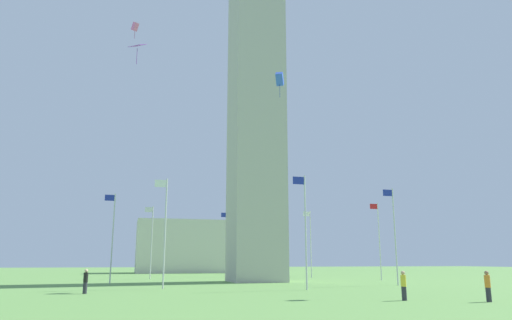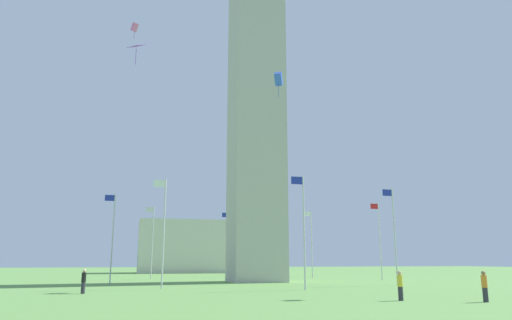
{
  "view_description": "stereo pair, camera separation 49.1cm",
  "coord_description": "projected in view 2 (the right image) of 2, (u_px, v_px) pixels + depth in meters",
  "views": [
    {
      "loc": [
        14.21,
        52.41,
        2.29
      ],
      "look_at": [
        0.0,
        0.0,
        13.95
      ],
      "focal_mm": 33.04,
      "sensor_mm": 36.0,
      "label": 1
    },
    {
      "loc": [
        13.73,
        52.54,
        2.29
      ],
      "look_at": [
        0.0,
        0.0,
        13.95
      ],
      "focal_mm": 33.04,
      "sensor_mm": 36.0,
      "label": 2
    }
  ],
  "objects": [
    {
      "name": "person_orange_shirt",
      "position": [
        485.0,
        286.0,
        26.82
      ],
      "size": [
        0.32,
        0.32,
        1.73
      ],
      "rotation": [
        0.0,
        0.0,
        -0.77
      ],
      "color": "#2D2D38",
      "rests_on": "ground"
    },
    {
      "name": "obelisk_monument",
      "position": [
        256.0,
        59.0,
        58.24
      ],
      "size": [
        5.9,
        5.9,
        53.62
      ],
      "color": "#B7B2A8",
      "rests_on": "ground"
    },
    {
      "name": "flagpole_w",
      "position": [
        228.0,
        241.0,
        68.5
      ],
      "size": [
        1.12,
        0.14,
        9.35
      ],
      "color": "silver",
      "rests_on": "ground"
    },
    {
      "name": "kite_purple_diamond",
      "position": [
        136.0,
        47.0,
        44.01
      ],
      "size": [
        1.78,
        1.76,
        2.16
      ],
      "color": "purple"
    },
    {
      "name": "person_black_shirt",
      "position": [
        84.0,
        281.0,
        33.67
      ],
      "size": [
        0.32,
        0.32,
        1.72
      ],
      "rotation": [
        0.0,
        0.0,
        -2.47
      ],
      "color": "#2D2D38",
      "rests_on": "ground"
    },
    {
      "name": "flagpole_sw",
      "position": [
        311.0,
        241.0,
        66.9
      ],
      "size": [
        1.12,
        0.14,
        9.35
      ],
      "color": "silver",
      "rests_on": "ground"
    },
    {
      "name": "flagpole_n",
      "position": [
        112.0,
        234.0,
        49.78
      ],
      "size": [
        1.12,
        0.14,
        9.35
      ],
      "color": "silver",
      "rests_on": "ground"
    },
    {
      "name": "kite_blue_box",
      "position": [
        279.0,
        79.0,
        44.68
      ],
      "size": [
        1.15,
        1.39,
        2.49
      ],
      "color": "blue"
    },
    {
      "name": "flagpole_se",
      "position": [
        394.0,
        232.0,
        45.91
      ],
      "size": [
        1.12,
        0.14,
        9.35
      ],
      "color": "silver",
      "rests_on": "ground"
    },
    {
      "name": "flagpole_nw",
      "position": [
        152.0,
        239.0,
        61.41
      ],
      "size": [
        1.12,
        0.14,
        9.35
      ],
      "color": "silver",
      "rests_on": "ground"
    },
    {
      "name": "distant_building",
      "position": [
        193.0,
        247.0,
        94.47
      ],
      "size": [
        21.49,
        10.96,
        10.13
      ],
      "color": "beige",
      "rests_on": "ground"
    },
    {
      "name": "kite_pink_box",
      "position": [
        135.0,
        27.0,
        49.39
      ],
      "size": [
        0.86,
        0.94,
        1.83
      ],
      "color": "pink"
    },
    {
      "name": "flagpole_e",
      "position": [
        303.0,
        226.0,
        38.83
      ],
      "size": [
        1.12,
        0.14,
        9.35
      ],
      "color": "silver",
      "rests_on": "ground"
    },
    {
      "name": "flagpole_ne",
      "position": [
        163.0,
        228.0,
        40.43
      ],
      "size": [
        1.12,
        0.14,
        9.35
      ],
      "color": "silver",
      "rests_on": "ground"
    },
    {
      "name": "ground_plane",
      "position": [
        256.0,
        282.0,
        52.61
      ],
      "size": [
        260.0,
        260.0,
        0.0
      ],
      "primitive_type": "plane",
      "color": "#609347"
    },
    {
      "name": "person_yellow_shirt",
      "position": [
        400.0,
        286.0,
        27.81
      ],
      "size": [
        0.32,
        0.32,
        1.71
      ],
      "rotation": [
        0.0,
        0.0,
        -1.02
      ],
      "color": "#2D2D38",
      "rests_on": "ground"
    },
    {
      "name": "flagpole_s",
      "position": [
        379.0,
        238.0,
        57.54
      ],
      "size": [
        1.12,
        0.14,
        9.35
      ],
      "color": "silver",
      "rests_on": "ground"
    }
  ]
}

